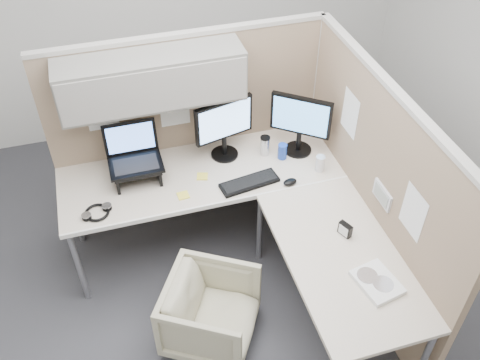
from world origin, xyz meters
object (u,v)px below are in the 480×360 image
object	(u,v)px
desk	(249,209)
keyboard	(249,183)
office_chair	(211,310)
monitor_left	(224,125)

from	to	relation	value
desk	keyboard	size ratio (longest dim) A/B	4.84
desk	office_chair	xyz separation A→B (m)	(-0.39, -0.43, -0.40)
office_chair	desk	bearing A→B (deg)	-11.06
desk	keyboard	world-z (taller)	keyboard
monitor_left	office_chair	bearing A→B (deg)	-124.38
desk	keyboard	distance (m)	0.21
keyboard	desk	bearing A→B (deg)	-116.70
office_chair	keyboard	distance (m)	0.89
office_chair	monitor_left	size ratio (longest dim) A/B	1.23
desk	monitor_left	world-z (taller)	monitor_left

